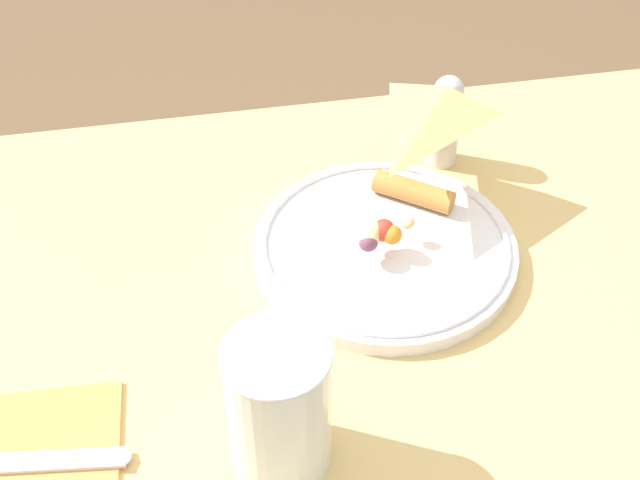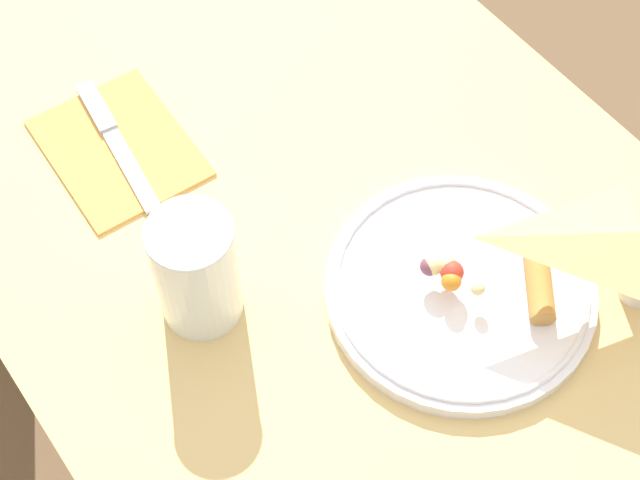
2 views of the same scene
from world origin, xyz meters
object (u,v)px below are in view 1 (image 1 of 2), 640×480
Objects in this scene: plate_pizza at (385,244)px; napkin_folded at (5,467)px; salt_shaker at (445,120)px; milk_glass at (279,413)px; dining_table at (313,375)px.

napkin_folded is (-0.34, -0.18, -0.01)m from plate_pizza.
milk_glass is at bearing -124.23° from salt_shaker.
dining_table is 0.31m from napkin_folded.
milk_glass reaches higher than plate_pizza.
dining_table is at bearing -133.38° from salt_shaker.
salt_shaker reaches higher than dining_table.
dining_table is 0.15m from plate_pizza.
salt_shaker reaches higher than napkin_folded.
plate_pizza is at bearing 56.88° from milk_glass.
plate_pizza is 1.43× the size of napkin_folded.
dining_table is 10.15× the size of milk_glass.
dining_table is at bearing 71.09° from milk_glass.
salt_shaker is at bearing 55.77° from milk_glass.
milk_glass reaches higher than dining_table.
dining_table is at bearing -146.07° from plate_pizza.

